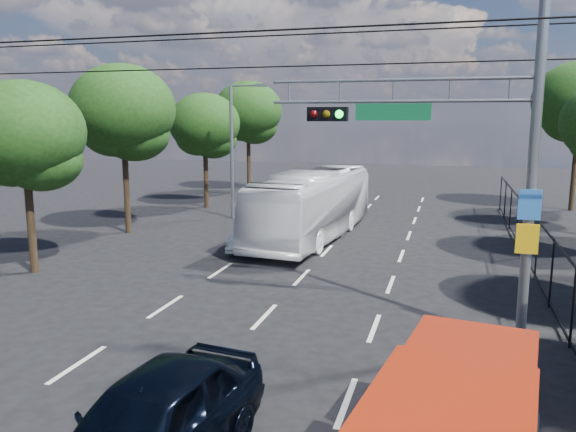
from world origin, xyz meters
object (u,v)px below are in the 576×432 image
at_px(navy_hatchback, 152,425).
at_px(white_van, 254,234).
at_px(red_pickup, 459,427).
at_px(white_bus, 313,205).
at_px(signal_mast, 479,123).

height_order(navy_hatchback, white_van, navy_hatchback).
distance_m(red_pickup, white_bus, 17.66).
relative_size(signal_mast, red_pickup, 1.67).
height_order(signal_mast, red_pickup, signal_mast).
distance_m(signal_mast, white_bus, 12.72).
bearing_deg(white_bus, signal_mast, -53.44).
distance_m(red_pickup, navy_hatchback, 4.49).
bearing_deg(red_pickup, signal_mast, 87.25).
bearing_deg(red_pickup, white_van, 120.01).
bearing_deg(navy_hatchback, white_bus, 102.20).
distance_m(signal_mast, white_van, 12.15).
distance_m(white_bus, white_van, 3.42).
bearing_deg(white_bus, white_van, -119.54).
height_order(signal_mast, white_bus, signal_mast).
bearing_deg(signal_mast, white_van, 137.51).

